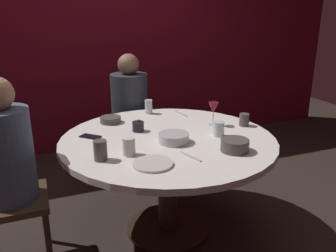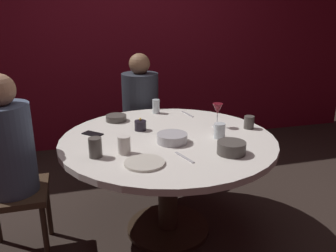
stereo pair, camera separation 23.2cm
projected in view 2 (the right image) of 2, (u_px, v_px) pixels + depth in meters
ground_plane at (168, 229)px, 2.58m from camera, size 8.00×8.00×0.00m
back_wall at (123, 33)px, 3.90m from camera, size 6.00×0.10×2.60m
dining_table at (168, 155)px, 2.39m from camera, size 1.45×1.45×0.73m
seated_diner_left at (8, 150)px, 2.09m from camera, size 0.40×0.40×1.21m
seated_diner_back at (140, 102)px, 3.23m from camera, size 0.40×0.40×1.18m
candle_holder at (140, 125)px, 2.48m from camera, size 0.08×0.08×0.09m
wine_glass at (218, 110)px, 2.52m from camera, size 0.08×0.08×0.18m
dinner_plate at (144, 163)px, 1.94m from camera, size 0.23×0.23×0.01m
cell_phone at (93, 134)px, 2.40m from camera, size 0.15×0.15×0.01m
bowl_serving_large at (172, 138)px, 2.25m from camera, size 0.20×0.20×0.06m
bowl_salad_center at (116, 118)px, 2.69m from camera, size 0.16×0.16×0.05m
bowl_small_white at (231, 148)px, 2.07m from camera, size 0.17×0.17×0.07m
cup_near_candle at (156, 106)px, 2.89m from camera, size 0.06×0.06×0.12m
cup_by_left_diner at (219, 131)px, 2.32m from camera, size 0.08×0.08×0.10m
cup_by_right_diner at (124, 145)px, 2.07m from camera, size 0.08×0.08×0.11m
cup_center_front at (95, 148)px, 2.01m from camera, size 0.08×0.08×0.12m
cup_far_edge at (249, 122)px, 2.51m from camera, size 0.07×0.07×0.09m
fork_near_plate at (187, 114)px, 2.86m from camera, size 0.05×0.18×0.01m
knife_near_plate at (184, 157)px, 2.02m from camera, size 0.07×0.18×0.01m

